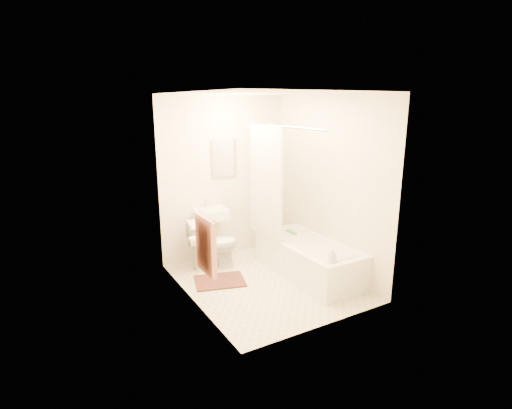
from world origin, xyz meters
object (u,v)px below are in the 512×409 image
bath_mat (220,281)px  toilet (213,245)px  bathtub (308,258)px  soap_bottle (332,255)px  sink (211,232)px

bath_mat → toilet: bearing=75.0°
bathtub → toilet: bearing=140.0°
bathtub → soap_bottle: bearing=-104.9°
sink → bath_mat: (-0.22, -0.74, -0.42)m
sink → soap_bottle: 1.96m
sink → bathtub: sink is taller
toilet → bathtub: toilet is taller
bathtub → bath_mat: bathtub is taller
soap_bottle → bath_mat: bearing=132.5°
toilet → soap_bottle: size_ratio=4.12×
bathtub → bath_mat: bearing=161.8°
bathtub → sink: bearing=130.0°
sink → bathtub: (0.94, -1.12, -0.21)m
bath_mat → bathtub: bearing=-18.2°
toilet → soap_bottle: (0.85, -1.55, 0.20)m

